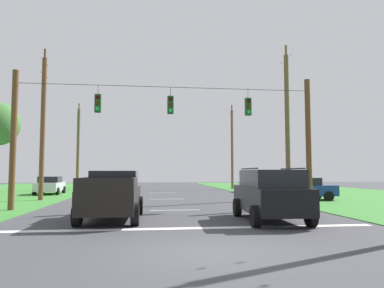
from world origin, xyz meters
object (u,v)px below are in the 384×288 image
utility_pole_far_right (232,148)px  suv_black (270,194)px  utility_pole_mid_right (287,124)px  distant_car_far_parked (50,185)px  utility_pole_far_left (78,148)px  distant_car_oncoming (302,189)px  overhead_signal_span (169,135)px  distant_car_crossing_white (262,184)px  utility_pole_mid_left (43,125)px  pickup_truck (113,195)px

utility_pole_far_right → suv_black: bearing=-100.3°
utility_pole_mid_right → utility_pole_far_right: size_ratio=1.16×
distant_car_far_parked → utility_pole_mid_right: (18.19, -7.65, 4.55)m
utility_pole_far_right → utility_pole_far_left: bearing=-179.8°
utility_pole_far_right → distant_car_oncoming: bearing=-87.5°
overhead_signal_span → utility_pole_mid_right: 10.75m
distant_car_crossing_white → overhead_signal_span: bearing=-123.3°
distant_car_oncoming → utility_pole_mid_left: 18.10m
distant_car_crossing_white → distant_car_far_parked: (-19.12, -1.35, 0.00)m
overhead_signal_span → distant_car_oncoming: size_ratio=3.62×
utility_pole_far_left → utility_pole_mid_right: bearing=-42.1°
utility_pole_mid_right → utility_pole_far_left: (-17.38, 15.69, -0.83)m
pickup_truck → distant_car_oncoming: bearing=36.0°
suv_black → utility_pole_mid_right: (5.25, 11.27, 4.28)m
pickup_truck → utility_pole_far_right: utility_pole_far_right is taller
pickup_truck → distant_car_crossing_white: 22.57m
distant_car_oncoming → utility_pole_mid_right: (-0.41, 1.37, 4.55)m
distant_car_far_parked → utility_pole_far_left: (0.81, 8.05, 3.73)m
suv_black → utility_pole_mid_left: 17.25m
overhead_signal_span → suv_black: (3.62, -5.37, -2.79)m
distant_car_crossing_white → utility_pole_far_right: bearing=100.6°
distant_car_far_parked → distant_car_oncoming: bearing=-25.9°
utility_pole_far_right → utility_pole_far_left: utility_pole_far_right is taller
pickup_truck → distant_car_oncoming: pickup_truck is taller
suv_black → utility_pole_mid_left: (-11.79, 11.92, 4.04)m
pickup_truck → distant_car_oncoming: size_ratio=1.25×
suv_black → utility_pole_far_left: 29.77m
overhead_signal_span → distant_car_far_parked: 16.72m
suv_black → distant_car_crossing_white: (6.18, 20.27, -0.27)m
utility_pole_mid_right → distant_car_crossing_white: bearing=84.1°
distant_car_far_parked → utility_pole_far_left: 8.91m
suv_black → distant_car_far_parked: suv_black is taller
suv_black → utility_pole_far_left: size_ratio=0.52×
overhead_signal_span → pickup_truck: size_ratio=2.90×
overhead_signal_span → utility_pole_mid_left: size_ratio=1.52×
suv_black → utility_pole_mid_right: 13.15m
overhead_signal_span → utility_pole_far_right: bearing=68.5°
overhead_signal_span → utility_pole_far_right: utility_pole_far_right is taller
distant_car_far_parked → utility_pole_far_right: bearing=24.4°
suv_black → distant_car_far_parked: bearing=124.4°
overhead_signal_span → distant_car_far_parked: (-9.32, 13.54, -3.06)m
pickup_truck → distant_car_crossing_white: pickup_truck is taller
utility_pole_far_left → suv_black: bearing=-65.8°
distant_car_far_parked → utility_pole_mid_left: size_ratio=0.42×
suv_black → utility_pole_mid_left: utility_pole_mid_left is taller
overhead_signal_span → distant_car_crossing_white: bearing=56.7°
distant_car_far_parked → overhead_signal_span: bearing=-55.5°
overhead_signal_span → utility_pole_mid_left: 10.55m
suv_black → distant_car_far_parked: size_ratio=1.12×
suv_black → distant_car_oncoming: suv_black is taller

